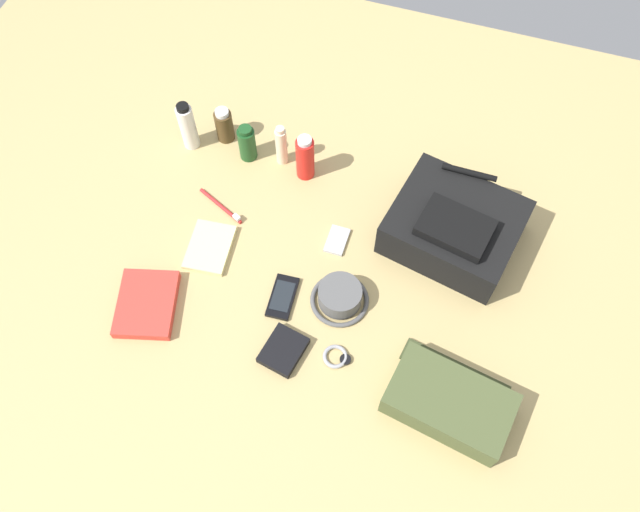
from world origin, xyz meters
The scene contains 16 objects.
ground_plane centered at (0.00, 0.00, -0.01)m, with size 2.64×2.02×0.02m, color tan.
backpack centered at (0.31, 0.18, 0.06)m, with size 0.37×0.34×0.15m.
toiletry_pouch centered at (0.40, -0.27, 0.04)m, with size 0.31×0.25×0.08m.
bucket_hat centered at (0.08, -0.09, 0.03)m, with size 0.15×0.15×0.06m.
toothpaste_tube centered at (-0.48, 0.26, 0.08)m, with size 0.05×0.05×0.17m.
cologne_bottle centered at (-0.39, 0.32, 0.05)m, with size 0.05×0.05×0.12m.
shampoo_bottle centered at (-0.31, 0.27, 0.06)m, with size 0.05×0.05×0.12m.
lotion_bottle centered at (-0.21, 0.29, 0.07)m, with size 0.03×0.03×0.14m.
sunscreen_spray centered at (-0.13, 0.27, 0.07)m, with size 0.05×0.05×0.15m.
paperback_novel centered at (-0.38, -0.25, 0.01)m, with size 0.19×0.21×0.03m.
cell_phone centered at (-0.06, -0.13, 0.01)m, with size 0.07×0.12×0.01m.
media_player centered at (0.02, 0.08, 0.01)m, with size 0.05×0.08×0.01m.
wristwatch centered at (0.12, -0.24, 0.01)m, with size 0.07×0.06×0.01m.
toothbrush centered at (-0.31, 0.08, 0.01)m, with size 0.15×0.08×0.02m.
wallet centered at (-0.01, -0.26, 0.01)m, with size 0.09×0.11×0.02m, color black.
notepad centered at (-0.29, -0.05, 0.01)m, with size 0.11×0.15×0.02m, color beige.
Camera 1 is at (0.25, -0.77, 1.53)m, focal length 36.70 mm.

